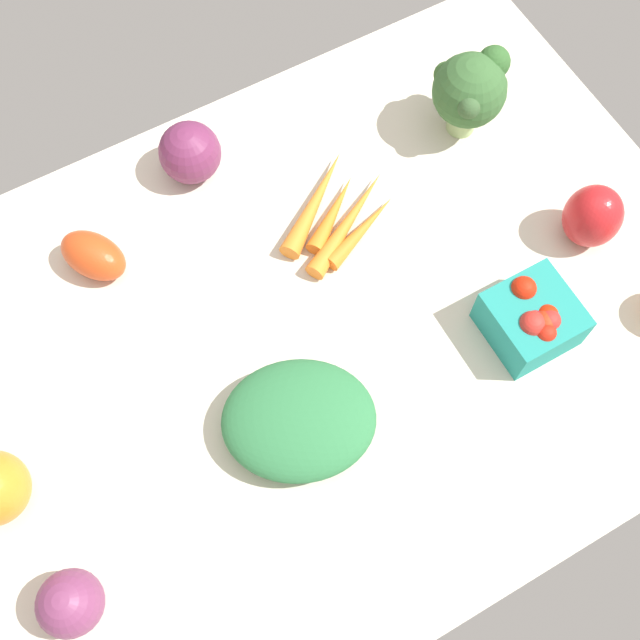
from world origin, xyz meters
TOP-DOWN VIEW (x-y plane):
  - tablecloth at (0.00, 0.00)cm, footprint 104.00×76.00cm
  - leafy_greens_clump at (8.49, 10.20)cm, footprint 22.64×21.11cm
  - bell_pepper_red at (-36.73, 5.30)cm, footprint 8.84×8.84cm
  - broccoli_head at (-32.45, -17.27)cm, footprint 11.02×10.42cm
  - carrot_bunch at (-9.48, -12.42)cm, footprint 18.24×16.72cm
  - berry_basket at (-22.14, 13.11)cm, footprint 10.05×10.05cm
  - red_onion_near_basket at (3.72, -28.75)cm, footprint 8.35×8.35cm
  - roma_tomato at (20.93, -21.47)cm, footprint 9.64×10.75cm
  - red_onion_center at (39.01, 16.16)cm, footprint 7.16×7.16cm

SIDE VIEW (x-z plane):
  - tablecloth at x=0.00cm, z-range 0.00..2.00cm
  - carrot_bunch at x=-9.48cm, z-range 1.90..4.74cm
  - roma_tomato at x=20.93cm, z-range 2.00..7.67cm
  - leafy_greens_clump at x=8.49cm, z-range 2.00..8.11cm
  - red_onion_center at x=39.01cm, z-range 2.00..9.16cm
  - berry_basket at x=-22.14cm, z-range 1.96..9.61cm
  - red_onion_near_basket at x=3.72cm, z-range 2.00..10.35cm
  - bell_pepper_red at x=-36.73cm, z-range 2.00..11.20cm
  - broccoli_head at x=-32.45cm, z-range 3.29..16.03cm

